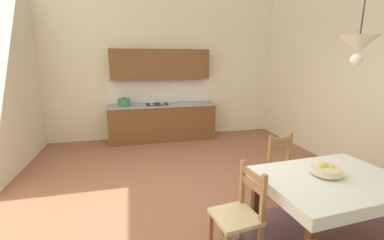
{
  "coord_description": "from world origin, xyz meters",
  "views": [
    {
      "loc": [
        -0.86,
        -3.12,
        1.93
      ],
      "look_at": [
        0.12,
        0.9,
        0.96
      ],
      "focal_mm": 23.64,
      "sensor_mm": 36.0,
      "label": 1
    }
  ],
  "objects_px": {
    "kitchen_cabinetry": "(162,106)",
    "dining_chair_tv_side": "(239,215)",
    "dining_chair_kitchen_side": "(286,170)",
    "pendant_lamp": "(359,45)",
    "dining_table": "(331,188)",
    "fruit_bowl": "(326,170)"
  },
  "relations": [
    {
      "from": "dining_chair_kitchen_side",
      "to": "fruit_bowl",
      "type": "xyz_separation_m",
      "value": [
        -0.09,
        -0.81,
        0.37
      ]
    },
    {
      "from": "kitchen_cabinetry",
      "to": "dining_chair_tv_side",
      "type": "bearing_deg",
      "value": -86.44
    },
    {
      "from": "dining_chair_tv_side",
      "to": "pendant_lamp",
      "type": "xyz_separation_m",
      "value": [
        1.08,
        -0.07,
        1.63
      ]
    },
    {
      "from": "dining_chair_tv_side",
      "to": "pendant_lamp",
      "type": "relative_size",
      "value": 1.16
    },
    {
      "from": "dining_table",
      "to": "dining_chair_kitchen_side",
      "type": "height_order",
      "value": "dining_chair_kitchen_side"
    },
    {
      "from": "fruit_bowl",
      "to": "pendant_lamp",
      "type": "distance_m",
      "value": 1.27
    },
    {
      "from": "dining_chair_kitchen_side",
      "to": "dining_chair_tv_side",
      "type": "distance_m",
      "value": 1.34
    },
    {
      "from": "kitchen_cabinetry",
      "to": "fruit_bowl",
      "type": "distance_m",
      "value": 4.26
    },
    {
      "from": "dining_chair_kitchen_side",
      "to": "pendant_lamp",
      "type": "distance_m",
      "value": 1.86
    },
    {
      "from": "dining_chair_kitchen_side",
      "to": "kitchen_cabinetry",
      "type": "bearing_deg",
      "value": 111.99
    },
    {
      "from": "kitchen_cabinetry",
      "to": "dining_chair_kitchen_side",
      "type": "xyz_separation_m",
      "value": [
        1.32,
        -3.27,
        -0.41
      ]
    },
    {
      "from": "kitchen_cabinetry",
      "to": "pendant_lamp",
      "type": "bearing_deg",
      "value": -72.18
    },
    {
      "from": "dining_chair_kitchen_side",
      "to": "pendant_lamp",
      "type": "xyz_separation_m",
      "value": [
        0.01,
        -0.88,
        1.63
      ]
    },
    {
      "from": "kitchen_cabinetry",
      "to": "pendant_lamp",
      "type": "height_order",
      "value": "pendant_lamp"
    },
    {
      "from": "kitchen_cabinetry",
      "to": "dining_chair_tv_side",
      "type": "relative_size",
      "value": 2.78
    },
    {
      "from": "dining_chair_kitchen_side",
      "to": "dining_table",
      "type": "bearing_deg",
      "value": -94.07
    },
    {
      "from": "pendant_lamp",
      "to": "kitchen_cabinetry",
      "type": "bearing_deg",
      "value": 107.82
    },
    {
      "from": "dining_table",
      "to": "dining_chair_kitchen_side",
      "type": "bearing_deg",
      "value": 85.93
    },
    {
      "from": "dining_chair_tv_side",
      "to": "fruit_bowl",
      "type": "distance_m",
      "value": 1.04
    },
    {
      "from": "dining_chair_kitchen_side",
      "to": "dining_chair_tv_side",
      "type": "bearing_deg",
      "value": -142.52
    },
    {
      "from": "dining_table",
      "to": "fruit_bowl",
      "type": "bearing_deg",
      "value": 117.76
    },
    {
      "from": "dining_table",
      "to": "dining_chair_tv_side",
      "type": "distance_m",
      "value": 1.02
    }
  ]
}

